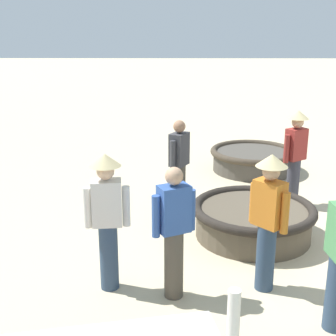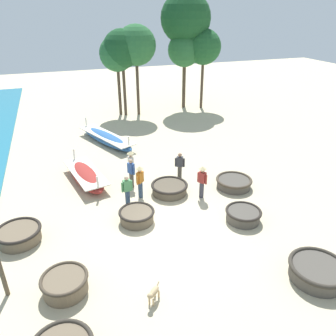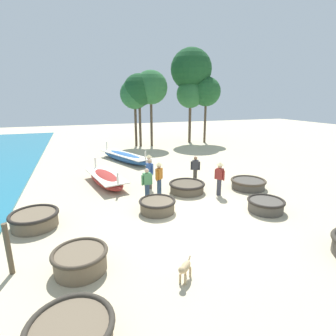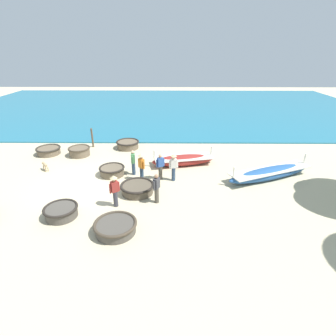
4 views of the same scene
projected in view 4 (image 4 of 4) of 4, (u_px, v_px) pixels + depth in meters
name	position (u px, v px, depth m)	size (l,w,h in m)	color
ground_plane	(88.00, 185.00, 14.91)	(80.00, 80.00, 0.00)	#C6B793
sea	(165.00, 107.00, 33.99)	(28.00, 52.00, 0.10)	teal
coracle_center	(128.00, 144.00, 20.20)	(1.76, 1.76, 0.58)	brown
coracle_front_left	(137.00, 188.00, 14.00)	(1.83, 1.83, 0.51)	brown
coracle_far_left	(115.00, 227.00, 11.01)	(1.84, 1.84, 0.48)	#4C473F
coracle_nearest	(61.00, 211.00, 12.01)	(1.55, 1.55, 0.52)	#4C473F
coracle_tilted	(112.00, 171.00, 15.95)	(1.55, 1.55, 0.54)	brown
coracle_far_right	(79.00, 151.00, 18.83)	(1.54, 1.54, 0.62)	brown
coracle_front_right	(49.00, 150.00, 19.09)	(1.73, 1.73, 0.52)	brown
long_boat_green_hull	(270.00, 173.00, 15.54)	(3.22, 5.69, 1.19)	#285693
long_boat_blue_hull	(183.00, 160.00, 17.36)	(2.05, 4.34, 1.15)	maroon
fisherman_crouching	(160.00, 166.00, 15.23)	(0.35, 0.48, 1.57)	#4C473D
fisherman_with_hat	(141.00, 165.00, 15.03)	(0.42, 0.39, 1.67)	#2D425B
fisherman_hauling	(174.00, 165.00, 15.02)	(0.36, 0.53, 1.67)	#2D425B
fisherman_standing_left	(157.00, 188.00, 12.88)	(0.48, 0.35, 1.57)	#4C473D
fisherman_standing_right	(133.00, 162.00, 15.79)	(0.53, 0.25, 1.57)	#2D425B
fisherman_by_coracle	(115.00, 189.00, 12.53)	(0.37, 0.46, 1.67)	#383842
dog	(45.00, 165.00, 16.50)	(0.53, 0.52, 0.55)	tan
mooring_post_shoreline	(92.00, 138.00, 20.27)	(0.14, 0.14, 1.49)	brown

